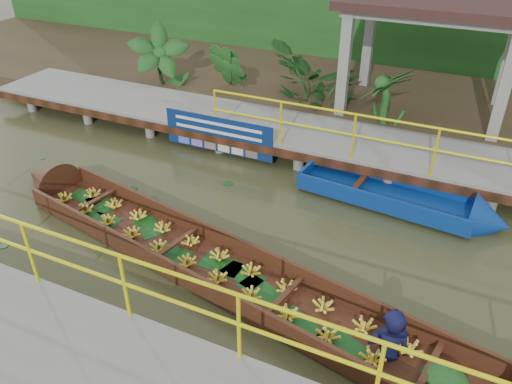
% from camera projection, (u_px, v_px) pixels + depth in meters
% --- Properties ---
extents(ground, '(80.00, 80.00, 0.00)m').
position_uv_depth(ground, '(199.00, 220.00, 9.49)').
color(ground, '#34361B').
rests_on(ground, ground).
extents(land_strip, '(30.00, 8.00, 0.45)m').
position_uv_depth(land_strip, '(324.00, 86.00, 15.16)').
color(land_strip, '#342A1A').
rests_on(land_strip, ground).
extents(far_dock, '(16.00, 2.06, 1.66)m').
position_uv_depth(far_dock, '(272.00, 129.00, 11.88)').
color(far_dock, gray).
rests_on(far_dock, ground).
extents(pavilion, '(4.40, 3.00, 3.00)m').
position_uv_depth(pavilion, '(437.00, 15.00, 11.80)').
color(pavilion, gray).
rests_on(pavilion, ground).
extents(foliage_backdrop, '(30.00, 0.80, 4.00)m').
position_uv_depth(foliage_backdrop, '(352.00, 9.00, 16.16)').
color(foliage_backdrop, '#1B4415').
rests_on(foliage_backdrop, ground).
extents(vendor_boat, '(10.87, 3.17, 2.10)m').
position_uv_depth(vendor_boat, '(239.00, 275.00, 7.84)').
color(vendor_boat, '#32190D').
rests_on(vendor_boat, ground).
extents(moored_blue_boat, '(4.11, 1.43, 0.96)m').
position_uv_depth(moored_blue_boat, '(436.00, 208.00, 9.53)').
color(moored_blue_boat, navy).
rests_on(moored_blue_boat, ground).
extents(blue_banner, '(2.73, 0.04, 0.85)m').
position_uv_depth(blue_banner, '(218.00, 134.00, 11.44)').
color(blue_banner, navy).
rests_on(blue_banner, ground).
extents(tropical_plants, '(14.17, 1.17, 1.46)m').
position_uv_depth(tropical_plants, '(380.00, 89.00, 12.21)').
color(tropical_plants, '#1B4415').
rests_on(tropical_plants, ground).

